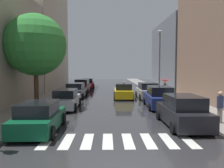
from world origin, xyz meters
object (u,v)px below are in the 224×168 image
Objects in this scene: parked_car_left_fourth at (82,86)px; pedestrian_by_kerb at (220,106)px; parked_car_left_third at (76,91)px; street_tree_left at (35,45)px; parked_car_left_second at (66,99)px; taxi_midroad at (123,91)px; parked_car_left_nearest at (39,117)px; parked_car_right_nearest at (182,112)px; parked_car_right_third at (147,91)px; parked_car_right_second at (159,98)px; lamp_post_right at (160,58)px; parked_car_left_fifth at (87,83)px; pedestrian_foreground at (165,84)px.

pedestrian_by_kerb reaches higher than parked_car_left_fourth.
street_tree_left reaches higher than parked_car_left_third.
parked_car_left_second is 7.68m from taxi_midroad.
parked_car_left_nearest is 0.96× the size of parked_car_left_second.
parked_car_right_nearest is at bearing -128.33° from parked_car_left_second.
taxi_midroad is at bearing 84.96° from parked_car_right_third.
parked_car_right_nearest is 6.00m from parked_car_right_second.
lamp_post_right is at bearing -50.25° from parked_car_left_second.
parked_car_right_third is at bearing -127.63° from lamp_post_right.
taxi_midroad reaches higher than parked_car_left_nearest.
taxi_midroad is (-2.56, 0.17, -0.03)m from parked_car_right_third.
parked_car_left_third is 8.31m from street_tree_left.
pedestrian_foreground is at bearing -144.30° from parked_car_left_fifth.
parked_car_left_third is at bearing 0.69° from parked_car_left_second.
taxi_midroad is at bearing 119.89° from pedestrian_by_kerb.
parked_car_left_third is at bearing 102.55° from pedestrian_foreground.
parked_car_left_fourth is at bearing -0.32° from parked_car_left_second.
street_tree_left is (-11.94, -6.18, 3.49)m from pedestrian_foreground.
pedestrian_by_kerb is at bearing -88.55° from lamp_post_right.
parked_car_left_fourth is at bearing 155.38° from lamp_post_right.
pedestrian_foreground is (9.71, 12.86, 0.84)m from parked_car_left_nearest.
parked_car_right_nearest is at bearing 178.43° from parked_car_right_third.
parked_car_left_nearest is at bearing 133.69° from parked_car_right_second.
parked_car_left_nearest is at bearing -71.61° from street_tree_left.
pedestrian_foreground is 1.02× the size of pedestrian_by_kerb.
taxi_midroad is 10.36m from street_tree_left.
pedestrian_by_kerb is at bearing -86.65° from parked_car_right_nearest.
pedestrian_foreground reaches higher than parked_car_right_nearest.
parked_car_right_third reaches higher than parked_car_left_second.
parked_car_left_fourth is 0.66× the size of street_tree_left.
parked_car_left_third is at bearing -178.50° from parked_car_left_fourth.
parked_car_right_third reaches higher than parked_car_left_nearest.
parked_car_left_fifth is at bearing 1.32° from parked_car_left_third.
parked_car_left_fourth reaches higher than parked_car_right_nearest.
street_tree_left is (-9.94, -5.70, 4.26)m from parked_car_right_third.
parked_car_right_nearest is 0.64× the size of lamp_post_right.
parked_car_right_third is at bearing -53.93° from parked_car_left_second.
taxi_midroad is 0.60× the size of lamp_post_right.
parked_car_left_fourth is (-0.05, 12.26, 0.09)m from parked_car_left_second.
parked_car_left_fifth is 13.83m from taxi_midroad.
pedestrian_foreground is (1.99, 0.48, 0.78)m from parked_car_right_third.
parked_car_right_third is at bearing 108.35° from pedestrian_by_kerb.
parked_car_left_second is 0.63× the size of lamp_post_right.
parked_car_right_third is (7.64, -6.62, -0.03)m from parked_car_left_fourth.
parked_car_left_fourth is 13.23m from street_tree_left.
lamp_post_right is (9.51, 1.24, 3.63)m from parked_car_left_third.
parked_car_right_nearest reaches higher than parked_car_left_second.
lamp_post_right is (9.50, 14.69, 3.67)m from parked_car_left_nearest.
parked_car_right_nearest is at bearing -154.79° from parked_car_left_fourth.
parked_car_right_second is 6.32m from pedestrian_foreground.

